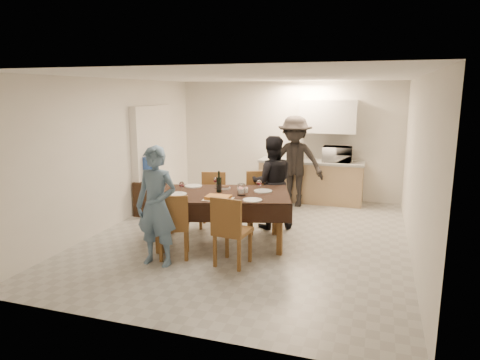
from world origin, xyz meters
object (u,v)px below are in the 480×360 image
(dining_table, at_px, (221,195))
(water_jug, at_px, (149,168))
(wine_bottle, at_px, (219,182))
(person_far, at_px, (271,182))
(microwave, at_px, (337,154))
(person_kitchen, at_px, (294,161))
(water_pitcher, at_px, (241,190))
(savoury_tart, at_px, (218,198))
(console, at_px, (151,196))
(person_near, at_px, (156,206))

(dining_table, distance_m, water_jug, 2.29)
(wine_bottle, xyz_separation_m, person_far, (0.60, 1.00, -0.17))
(dining_table, xyz_separation_m, microwave, (1.48, 3.09, 0.29))
(wine_bottle, relative_size, person_kitchen, 0.18)
(water_jug, height_order, water_pitcher, water_jug)
(wine_bottle, height_order, savoury_tart, wine_bottle)
(savoury_tart, bearing_deg, console, 142.08)
(dining_table, distance_m, microwave, 3.44)
(water_jug, relative_size, wine_bottle, 1.37)
(microwave, xyz_separation_m, person_far, (-0.93, -2.04, -0.26))
(dining_table, xyz_separation_m, person_far, (0.55, 1.05, 0.03))
(water_pitcher, xyz_separation_m, savoury_tart, (-0.25, -0.33, -0.06))
(dining_table, xyz_separation_m, water_jug, (-1.94, 1.21, 0.12))
(savoury_tart, bearing_deg, person_far, 72.53)
(wine_bottle, distance_m, savoury_tart, 0.48)
(console, distance_m, person_far, 2.54)
(console, xyz_separation_m, savoury_tart, (2.04, -1.59, 0.51))
(water_pitcher, bearing_deg, person_near, -131.99)
(console, relative_size, savoury_tart, 1.75)
(dining_table, xyz_separation_m, water_pitcher, (0.35, -0.05, 0.13))
(dining_table, relative_size, console, 3.25)
(person_kitchen, bearing_deg, water_jug, -151.05)
(console, distance_m, person_near, 2.70)
(person_kitchen, bearing_deg, microwave, 28.51)
(water_pitcher, height_order, microwave, microwave)
(dining_table, height_order, water_jug, water_jug)
(console, xyz_separation_m, person_kitchen, (2.59, 1.43, 0.61))
(person_near, bearing_deg, water_pitcher, 49.49)
(savoury_tart, xyz_separation_m, person_kitchen, (0.55, 3.02, 0.10))
(wine_bottle, height_order, person_near, person_near)
(microwave, xyz_separation_m, person_near, (-2.03, -4.14, -0.24))
(wine_bottle, distance_m, person_far, 1.18)
(water_jug, relative_size, microwave, 0.79)
(water_pitcher, xyz_separation_m, microwave, (1.13, 3.14, 0.16))
(person_near, distance_m, person_kitchen, 3.88)
(person_near, bearing_deg, water_jug, 123.10)
(person_kitchen, bearing_deg, savoury_tart, -100.29)
(water_pitcher, bearing_deg, water_jug, 151.19)
(person_kitchen, bearing_deg, person_near, -107.98)
(water_pitcher, bearing_deg, dining_table, 171.87)
(person_far, bearing_deg, console, -24.80)
(water_pitcher, distance_m, savoury_tart, 0.42)
(water_pitcher, height_order, person_far, person_far)
(wine_bottle, bearing_deg, microwave, 63.35)
(console, bearing_deg, microwave, 28.84)
(dining_table, distance_m, water_pitcher, 0.38)
(microwave, bearing_deg, wine_bottle, 63.35)
(wine_bottle, bearing_deg, person_kitchen, 74.92)
(console, xyz_separation_m, person_far, (2.49, -0.16, 0.48))
(water_jug, xyz_separation_m, person_kitchen, (2.59, 1.43, 0.04))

